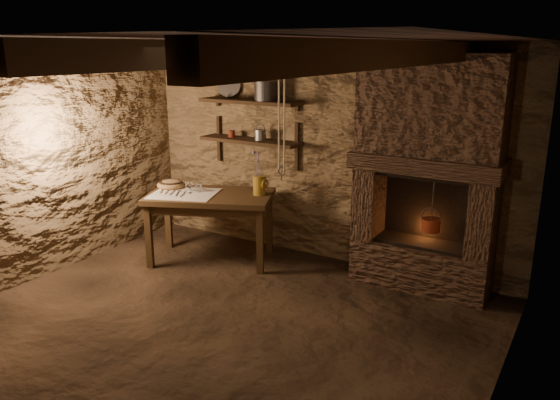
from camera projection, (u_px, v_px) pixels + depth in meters
The scene contains 24 objects.
floor at pixel (214, 328), 4.73m from camera, with size 4.50×4.50×0.00m, color black.
back_wall at pixel (322, 154), 6.05m from camera, with size 4.50×0.04×2.40m, color brown.
left_wall at pixel (34, 165), 5.52m from camera, with size 0.04×4.00×2.40m, color brown.
right_wall at pixel (504, 245), 3.28m from camera, with size 0.04×4.00×2.40m, color brown.
ceiling at pixel (204, 40), 4.08m from camera, with size 4.50×4.00×0.04m, color black.
beam_far_left at pixel (72, 51), 4.85m from camera, with size 0.14×3.95×0.16m, color black.
beam_mid_left at pixel (155, 52), 4.35m from camera, with size 0.14×3.95×0.16m, color black.
beam_mid_right at pixel (260, 53), 3.85m from camera, with size 0.14×3.95×0.16m, color black.
beam_far_right at pixel (395, 54), 3.36m from camera, with size 0.14×3.95×0.16m, color black.
shelf_lower at pixel (250, 141), 6.32m from camera, with size 1.25×0.30×0.04m, color black.
shelf_upper at pixel (250, 102), 6.19m from camera, with size 1.25×0.30×0.04m, color black.
hearth at pixel (427, 168), 5.23m from camera, with size 1.43×0.51×2.30m.
work_table at pixel (211, 225), 6.14m from camera, with size 1.56×1.26×0.78m.
linen_cloth at pixel (184, 194), 6.03m from camera, with size 0.70×0.56×0.01m, color beige.
pewter_cutlery_row at pixel (183, 193), 6.01m from camera, with size 0.59×0.23×0.01m, color #9C978E, non-canonical shape.
drinking_glasses at pixel (193, 187), 6.12m from camera, with size 0.23×0.07×0.09m, color white, non-canonical shape.
stoneware_jug at pixel (260, 176), 5.95m from camera, with size 0.18×0.18×0.49m.
wooden_bowl at pixel (171, 185), 6.28m from camera, with size 0.32×0.32×0.11m, color olive.
iron_stockpot at pixel (266, 92), 6.05m from camera, with size 0.26×0.26×0.20m, color #312E2C.
tin_pan at pixel (229, 85), 6.41m from camera, with size 0.28×0.28×0.04m, color gray.
small_kettle at pixel (260, 135), 6.22m from camera, with size 0.18×0.13×0.19m, color gray, non-canonical shape.
rusty_tin at pixel (232, 134), 6.43m from camera, with size 0.08×0.08×0.08m, color #571C11.
red_pot at pixel (431, 224), 5.29m from camera, with size 0.20×0.18×0.54m.
hanging_ropes at pixel (282, 108), 5.08m from camera, with size 0.08×0.08×1.20m, color beige, non-canonical shape.
Camera 1 is at (2.69, -3.34, 2.35)m, focal length 35.00 mm.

